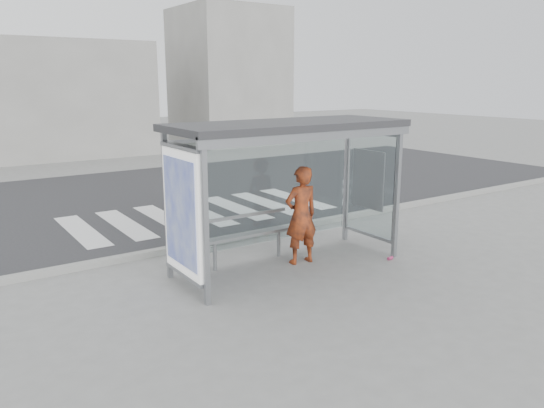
{
  "coord_description": "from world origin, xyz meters",
  "views": [
    {
      "loc": [
        -5.37,
        -7.42,
        3.3
      ],
      "look_at": [
        -0.22,
        0.2,
        1.16
      ],
      "focal_mm": 35.0,
      "sensor_mm": 36.0,
      "label": 1
    }
  ],
  "objects_px": {
    "bench": "(247,234)",
    "soda_can": "(390,258)",
    "bus_shelter": "(269,160)",
    "person": "(301,215)"
  },
  "relations": [
    {
      "from": "person",
      "to": "bench",
      "type": "height_order",
      "value": "person"
    },
    {
      "from": "person",
      "to": "soda_can",
      "type": "distance_m",
      "value": 1.92
    },
    {
      "from": "bench",
      "to": "soda_can",
      "type": "xyz_separation_m",
      "value": [
        2.32,
        -1.37,
        -0.51
      ]
    },
    {
      "from": "bus_shelter",
      "to": "soda_can",
      "type": "bearing_deg",
      "value": -21.31
    },
    {
      "from": "bus_shelter",
      "to": "person",
      "type": "height_order",
      "value": "bus_shelter"
    },
    {
      "from": "bench",
      "to": "bus_shelter",
      "type": "bearing_deg",
      "value": -75.73
    },
    {
      "from": "person",
      "to": "bench",
      "type": "bearing_deg",
      "value": -29.21
    },
    {
      "from": "bus_shelter",
      "to": "person",
      "type": "bearing_deg",
      "value": -1.8
    },
    {
      "from": "bus_shelter",
      "to": "bench",
      "type": "distance_m",
      "value": 1.54
    },
    {
      "from": "person",
      "to": "soda_can",
      "type": "bearing_deg",
      "value": 155.34
    }
  ]
}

